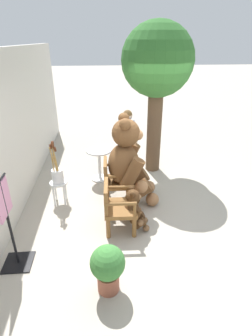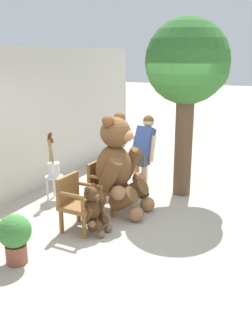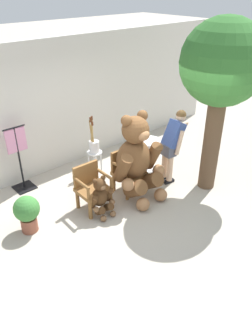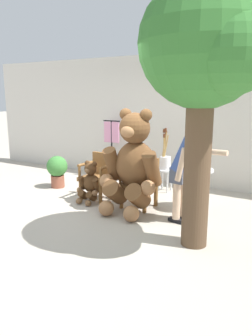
# 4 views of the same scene
# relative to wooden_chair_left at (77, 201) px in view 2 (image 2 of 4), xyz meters

# --- Properties ---
(ground_plane) EXTENTS (60.00, 60.00, 0.00)m
(ground_plane) POSITION_rel_wooden_chair_left_xyz_m (0.44, -0.56, -0.46)
(ground_plane) COLOR #B2A899
(back_wall) EXTENTS (10.00, 0.16, 2.80)m
(back_wall) POSITION_rel_wooden_chair_left_xyz_m (0.44, 1.84, 0.94)
(back_wall) COLOR beige
(back_wall) RESTS_ON ground
(wooden_chair_left) EXTENTS (0.58, 0.54, 0.86)m
(wooden_chair_left) POSITION_rel_wooden_chair_left_xyz_m (0.00, 0.00, 0.00)
(wooden_chair_left) COLOR brown
(wooden_chair_left) RESTS_ON ground
(wooden_chair_right) EXTENTS (0.57, 0.53, 0.86)m
(wooden_chair_right) POSITION_rel_wooden_chair_left_xyz_m (0.89, 0.00, 0.00)
(wooden_chair_right) COLOR brown
(wooden_chair_right) RESTS_ON ground
(teddy_bear_large) EXTENTS (1.03, 0.98, 1.72)m
(teddy_bear_large) POSITION_rel_wooden_chair_left_xyz_m (0.88, -0.27, 0.38)
(teddy_bear_large) COLOR brown
(teddy_bear_large) RESTS_ON ground
(teddy_bear_small) EXTENTS (0.46, 0.44, 0.77)m
(teddy_bear_small) POSITION_rel_wooden_chair_left_xyz_m (-0.00, -0.28, -0.08)
(teddy_bear_small) COLOR #4C3019
(teddy_bear_small) RESTS_ON ground
(person_visitor) EXTENTS (0.81, 0.48, 1.54)m
(person_visitor) POSITION_rel_wooden_chair_left_xyz_m (1.84, -0.33, 0.45)
(person_visitor) COLOR black
(person_visitor) RESTS_ON ground
(white_stool) EXTENTS (0.34, 0.34, 0.46)m
(white_stool) POSITION_rel_wooden_chair_left_xyz_m (0.88, 1.07, -0.11)
(white_stool) COLOR silver
(white_stool) RESTS_ON ground
(brush_bucket) EXTENTS (0.22, 0.22, 0.83)m
(brush_bucket) POSITION_rel_wooden_chair_left_xyz_m (0.88, 1.08, 0.18)
(brush_bucket) COLOR white
(brush_bucket) RESTS_ON white_stool
(round_side_table) EXTENTS (0.56, 0.56, 0.72)m
(round_side_table) POSITION_rel_wooden_chair_left_xyz_m (1.80, 0.30, -0.01)
(round_side_table) COLOR silver
(round_side_table) RESTS_ON ground
(patio_tree) EXTENTS (1.61, 1.53, 3.29)m
(patio_tree) POSITION_rel_wooden_chair_left_xyz_m (2.28, -1.04, 1.96)
(patio_tree) COLOR brown
(patio_tree) RESTS_ON ground
(potted_plant) EXTENTS (0.44, 0.44, 0.68)m
(potted_plant) POSITION_rel_wooden_chair_left_xyz_m (-1.21, 0.18, -0.07)
(potted_plant) COLOR brown
(potted_plant) RESTS_ON ground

